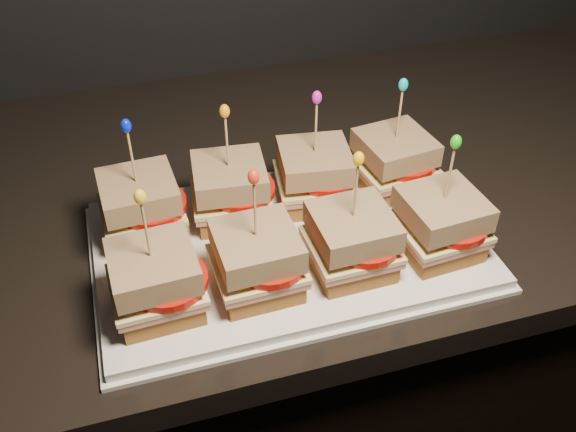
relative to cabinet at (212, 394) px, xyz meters
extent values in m
cube|color=black|center=(0.00, 0.00, 0.00)|extent=(2.18, 0.65, 0.88)
cube|color=black|center=(0.00, 0.00, 0.46)|extent=(2.22, 0.69, 0.04)
cube|color=white|center=(0.10, -0.16, 0.49)|extent=(0.46, 0.28, 0.02)
cube|color=white|center=(0.10, -0.16, 0.48)|extent=(0.47, 0.30, 0.01)
cube|color=brown|center=(-0.07, -0.10, 0.51)|extent=(0.09, 0.09, 0.02)
cube|color=#B75F54|center=(-0.07, -0.10, 0.52)|extent=(0.10, 0.10, 0.01)
cube|color=#EFDE8F|center=(-0.07, -0.10, 0.53)|extent=(0.10, 0.10, 0.01)
cylinder|color=#BE1308|center=(-0.05, -0.10, 0.54)|extent=(0.09, 0.09, 0.01)
cube|color=#542A13|center=(-0.07, -0.10, 0.56)|extent=(0.09, 0.09, 0.03)
cylinder|color=tan|center=(-0.07, -0.10, 0.60)|extent=(0.00, 0.00, 0.09)
ellipsoid|color=#061BCE|center=(-0.07, -0.10, 0.65)|extent=(0.01, 0.01, 0.02)
cube|color=brown|center=(0.04, -0.10, 0.51)|extent=(0.09, 0.09, 0.02)
cube|color=#B75F54|center=(0.04, -0.10, 0.52)|extent=(0.10, 0.10, 0.01)
cube|color=#EFDE8F|center=(0.04, -0.10, 0.53)|extent=(0.10, 0.10, 0.01)
cylinder|color=#BE1308|center=(0.06, -0.10, 0.54)|extent=(0.09, 0.09, 0.01)
cube|color=#542A13|center=(0.04, -0.10, 0.56)|extent=(0.10, 0.10, 0.03)
cylinder|color=tan|center=(0.04, -0.10, 0.60)|extent=(0.00, 0.00, 0.09)
ellipsoid|color=orange|center=(0.04, -0.10, 0.65)|extent=(0.01, 0.01, 0.02)
cube|color=brown|center=(0.15, -0.10, 0.51)|extent=(0.10, 0.10, 0.02)
cube|color=#B75F54|center=(0.15, -0.10, 0.52)|extent=(0.11, 0.10, 0.01)
cube|color=#EFDE8F|center=(0.15, -0.10, 0.53)|extent=(0.11, 0.10, 0.01)
cylinder|color=#BE1308|center=(0.17, -0.10, 0.54)|extent=(0.09, 0.09, 0.01)
cube|color=#542A13|center=(0.15, -0.10, 0.56)|extent=(0.10, 0.10, 0.03)
cylinder|color=tan|center=(0.15, -0.10, 0.60)|extent=(0.00, 0.00, 0.09)
ellipsoid|color=#C61EAD|center=(0.15, -0.10, 0.65)|extent=(0.01, 0.01, 0.02)
cube|color=brown|center=(0.26, -0.10, 0.51)|extent=(0.10, 0.10, 0.02)
cube|color=#B75F54|center=(0.26, -0.10, 0.52)|extent=(0.10, 0.10, 0.01)
cube|color=#EFDE8F|center=(0.26, -0.10, 0.53)|extent=(0.11, 0.10, 0.01)
cylinder|color=#BE1308|center=(0.28, -0.10, 0.54)|extent=(0.09, 0.09, 0.01)
cube|color=#542A13|center=(0.26, -0.10, 0.56)|extent=(0.10, 0.10, 0.03)
cylinder|color=tan|center=(0.26, -0.10, 0.60)|extent=(0.00, 0.00, 0.09)
ellipsoid|color=#0BAEB5|center=(0.26, -0.10, 0.65)|extent=(0.01, 0.01, 0.02)
cube|color=brown|center=(-0.07, -0.23, 0.51)|extent=(0.09, 0.09, 0.02)
cube|color=#B75F54|center=(-0.07, -0.23, 0.52)|extent=(0.10, 0.09, 0.01)
cube|color=#EFDE8F|center=(-0.07, -0.23, 0.53)|extent=(0.10, 0.10, 0.01)
cylinder|color=#BE1308|center=(-0.05, -0.23, 0.54)|extent=(0.09, 0.09, 0.01)
cube|color=#542A13|center=(-0.07, -0.23, 0.56)|extent=(0.09, 0.09, 0.03)
cylinder|color=tan|center=(-0.07, -0.23, 0.60)|extent=(0.00, 0.00, 0.09)
ellipsoid|color=yellow|center=(-0.07, -0.23, 0.65)|extent=(0.01, 0.01, 0.02)
cube|color=brown|center=(0.04, -0.23, 0.51)|extent=(0.09, 0.09, 0.02)
cube|color=#B75F54|center=(0.04, -0.23, 0.52)|extent=(0.10, 0.09, 0.01)
cube|color=#EFDE8F|center=(0.04, -0.23, 0.53)|extent=(0.10, 0.10, 0.01)
cylinder|color=#BE1308|center=(0.06, -0.23, 0.54)|extent=(0.09, 0.09, 0.01)
cube|color=#542A13|center=(0.04, -0.23, 0.56)|extent=(0.09, 0.09, 0.03)
cylinder|color=tan|center=(0.04, -0.23, 0.60)|extent=(0.00, 0.00, 0.09)
ellipsoid|color=red|center=(0.04, -0.23, 0.65)|extent=(0.01, 0.01, 0.02)
cube|color=brown|center=(0.15, -0.23, 0.51)|extent=(0.09, 0.09, 0.02)
cube|color=#B75F54|center=(0.15, -0.23, 0.52)|extent=(0.10, 0.09, 0.01)
cube|color=#EFDE8F|center=(0.15, -0.23, 0.53)|extent=(0.10, 0.09, 0.01)
cylinder|color=#BE1308|center=(0.17, -0.23, 0.54)|extent=(0.09, 0.09, 0.01)
cube|color=#542A13|center=(0.15, -0.23, 0.56)|extent=(0.09, 0.09, 0.03)
cylinder|color=tan|center=(0.15, -0.23, 0.60)|extent=(0.00, 0.00, 0.09)
ellipsoid|color=#F8B607|center=(0.15, -0.23, 0.65)|extent=(0.01, 0.01, 0.02)
cube|color=brown|center=(0.26, -0.23, 0.51)|extent=(0.09, 0.09, 0.02)
cube|color=#B75F54|center=(0.26, -0.23, 0.52)|extent=(0.10, 0.10, 0.01)
cube|color=#EFDE8F|center=(0.26, -0.23, 0.53)|extent=(0.10, 0.10, 0.01)
cylinder|color=#BE1308|center=(0.28, -0.23, 0.54)|extent=(0.09, 0.09, 0.01)
cube|color=#542A13|center=(0.26, -0.23, 0.56)|extent=(0.09, 0.09, 0.03)
cylinder|color=tan|center=(0.26, -0.23, 0.60)|extent=(0.00, 0.00, 0.09)
ellipsoid|color=#1FB916|center=(0.26, -0.23, 0.65)|extent=(0.01, 0.01, 0.02)
camera|label=1|loc=(-0.07, -0.73, 1.02)|focal=40.00mm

